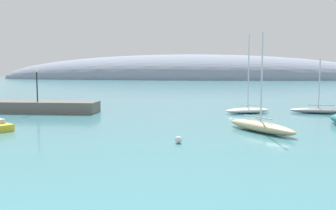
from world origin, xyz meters
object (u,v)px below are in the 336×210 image
sailboat_grey_near_shore (318,110)px  sailboat_sand_outer_mooring (261,126)px  sailboat_white_end_of_line (248,109)px  harbor_lamp_post (37,82)px  mooring_buoy_white (178,140)px

sailboat_grey_near_shore → sailboat_sand_outer_mooring: (-8.64, -15.68, 0.11)m
sailboat_white_end_of_line → harbor_lamp_post: sailboat_white_end_of_line is taller
sailboat_white_end_of_line → mooring_buoy_white: size_ratio=18.48×
sailboat_sand_outer_mooring → mooring_buoy_white: sailboat_sand_outer_mooring is taller
mooring_buoy_white → harbor_lamp_post: 26.46m
sailboat_white_end_of_line → harbor_lamp_post: bearing=-14.5°
mooring_buoy_white → harbor_lamp_post: harbor_lamp_post is taller
sailboat_grey_near_shore → mooring_buoy_white: size_ratio=13.19×
sailboat_sand_outer_mooring → mooring_buoy_white: size_ratio=16.20×
sailboat_grey_near_shore → mooring_buoy_white: 26.73m
sailboat_sand_outer_mooring → sailboat_white_end_of_line: 14.36m
sailboat_white_end_of_line → mooring_buoy_white: (-6.26, -20.63, -0.21)m
sailboat_white_end_of_line → mooring_buoy_white: 21.56m
mooring_buoy_white → harbor_lamp_post: bearing=142.0°
sailboat_grey_near_shore → sailboat_sand_outer_mooring: bearing=66.4°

